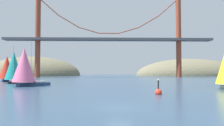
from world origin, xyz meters
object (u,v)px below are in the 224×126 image
(sailboat_pink_spinnaker, at_px, (25,66))
(sailboat_scarlet_sail, at_px, (7,68))
(sailboat_teal_sail, at_px, (14,66))
(channel_buoy, at_px, (158,92))

(sailboat_pink_spinnaker, bearing_deg, sailboat_scarlet_sail, 122.90)
(sailboat_teal_sail, relative_size, sailboat_scarlet_sail, 1.24)
(sailboat_teal_sail, distance_m, sailboat_pink_spinnaker, 18.24)
(sailboat_teal_sail, relative_size, sailboat_pink_spinnaker, 1.03)
(sailboat_teal_sail, height_order, channel_buoy, sailboat_teal_sail)
(sailboat_scarlet_sail, relative_size, channel_buoy, 3.35)
(sailboat_teal_sail, distance_m, channel_buoy, 49.74)
(channel_buoy, bearing_deg, sailboat_teal_sail, 137.55)
(sailboat_teal_sail, height_order, sailboat_scarlet_sail, sailboat_teal_sail)
(sailboat_teal_sail, xyz_separation_m, sailboat_pink_spinnaker, (9.33, -15.67, -0.30))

